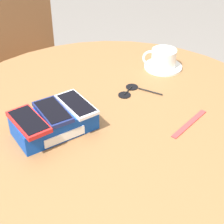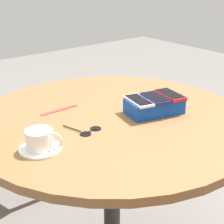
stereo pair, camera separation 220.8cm
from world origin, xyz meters
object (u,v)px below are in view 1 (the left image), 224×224
Objects in this scene: chair_near_window at (29,68)px; round_table at (112,148)px; sunglasses at (131,91)px; lanyard_strap at (189,124)px; phone_red at (28,122)px; phone_navy at (53,112)px; phone_box at (54,123)px; saucer at (163,67)px; phone_white at (76,104)px; coffee_cup at (163,58)px.

round_table is at bearing -111.07° from chair_near_window.
sunglasses is 0.90m from chair_near_window.
chair_near_window reaches higher than lanyard_strap.
phone_red is at bearing 141.64° from lanyard_strap.
round_table is 0.25m from phone_navy.
round_table is at bearing -26.34° from phone_box.
round_table is at bearing -169.12° from saucer.
phone_navy is at bearing 163.39° from phone_white.
coffee_cup is at bearing 131.19° from saucer.
saucer is 0.15× the size of chair_near_window.
phone_white is at bearing -117.21° from chair_near_window.
saucer is at bearing 10.88° from round_table.
phone_navy is at bearing 174.96° from sunglasses.
round_table is 0.20m from sunglasses.
sunglasses is at bearing -174.77° from coffee_cup.
phone_red is 0.07m from phone_navy.
phone_red reaches higher than coffee_cup.
lanyard_strap is at bearing -38.36° from phone_red.
phone_box is at bearing 175.38° from sunglasses.
phone_white is 0.99m from chair_near_window.
phone_red reaches higher than round_table.
lanyard_strap is 1.37× the size of sunglasses.
phone_red is 0.99× the size of phone_white.
chair_near_window is at bearing 78.56° from lanyard_strap.
phone_white reaches higher than lanyard_strap.
phone_red is 1.03m from chair_near_window.
phone_box is 1.60× the size of phone_red.
lanyard_strap is (0.28, -0.26, -0.06)m from phone_navy.
phone_box is 0.08m from phone_white.
sunglasses is (0.37, -0.04, -0.06)m from phone_red.
phone_red is at bearing 158.23° from round_table.
chair_near_window reaches higher than saucer.
round_table is 8.00× the size of saucer.
phone_white reaches higher than sunglasses.
phone_navy reaches higher than phone_white.
sunglasses is (-0.20, -0.02, -0.00)m from saucer.
phone_navy is 1.00m from chair_near_window.
sunglasses is at bearing 83.96° from lanyard_strap.
chair_near_window reaches higher than sunglasses.
phone_navy is 1.08× the size of saucer.
lanyard_strap is at bearing -101.44° from chair_near_window.
phone_box is at bearing -79.47° from phone_navy.
coffee_cup is at bearing 11.25° from round_table.
phone_box is 0.04m from phone_navy.
chair_near_window is at bearing 90.71° from coffee_cup.
phone_box is 1.44× the size of lanyard_strap.
phone_navy is at bearing 100.53° from phone_box.
phone_red is at bearing 166.98° from phone_white.
chair_near_window is at bearing 68.93° from round_table.
phone_box reaches higher than lanyard_strap.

